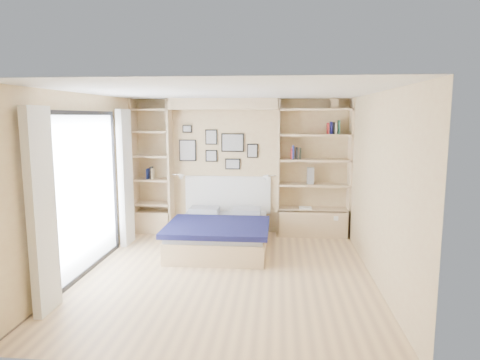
{
  "coord_description": "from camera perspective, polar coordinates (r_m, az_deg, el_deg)",
  "views": [
    {
      "loc": [
        0.7,
        -5.67,
        2.19
      ],
      "look_at": [
        0.11,
        0.9,
        1.2
      ],
      "focal_mm": 32.0,
      "sensor_mm": 36.0,
      "label": 1
    }
  ],
  "objects": [
    {
      "name": "photo_gallery",
      "position": [
        7.99,
        -3.15,
        4.33
      ],
      "size": [
        1.48,
        0.02,
        0.82
      ],
      "color": "black",
      "rests_on": "ground"
    },
    {
      "name": "reading_lamps",
      "position": [
        7.81,
        -2.25,
        0.52
      ],
      "size": [
        1.92,
        0.12,
        0.15
      ],
      "color": "silver",
      "rests_on": "ground"
    },
    {
      "name": "shelf_decor",
      "position": [
        7.76,
        7.77,
        4.7
      ],
      "size": [
        3.51,
        0.23,
        2.03
      ],
      "color": "maroon",
      "rests_on": "ground"
    },
    {
      "name": "deck_chair",
      "position": [
        7.66,
        -29.03,
        -6.02
      ],
      "size": [
        0.53,
        0.86,
        0.85
      ],
      "rotation": [
        0.0,
        0.0,
        0.03
      ],
      "color": "tan",
      "rests_on": "ground"
    },
    {
      "name": "ground",
      "position": [
        6.11,
        -1.8,
        -12.45
      ],
      "size": [
        4.5,
        4.5,
        0.0
      ],
      "primitive_type": "plane",
      "color": "#E0BA81",
      "rests_on": "ground"
    },
    {
      "name": "room_shell",
      "position": [
        7.35,
        -3.39,
        -0.17
      ],
      "size": [
        4.5,
        4.5,
        4.5
      ],
      "color": "tan",
      "rests_on": "ground"
    },
    {
      "name": "bed",
      "position": [
        7.18,
        -2.61,
        -7.01
      ],
      "size": [
        1.61,
        2.05,
        1.07
      ],
      "color": "beige",
      "rests_on": "ground"
    }
  ]
}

